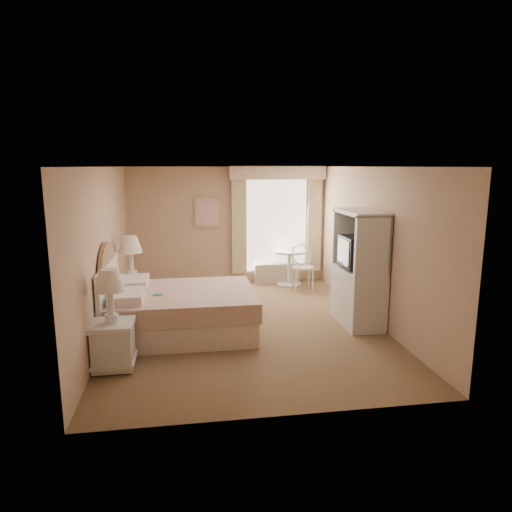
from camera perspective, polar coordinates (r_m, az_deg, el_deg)
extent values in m
cube|color=brown|center=(7.41, -1.35, -8.62)|extent=(4.20, 5.50, 0.01)
cube|color=silver|center=(6.97, -1.45, 11.10)|extent=(4.20, 5.50, 0.01)
cube|color=tan|center=(9.79, -3.50, 3.77)|extent=(4.20, 0.01, 2.50)
cube|color=tan|center=(4.44, 3.25, -5.32)|extent=(4.20, 0.01, 2.50)
cube|color=tan|center=(7.13, -18.39, 0.42)|extent=(0.01, 5.50, 2.50)
cube|color=tan|center=(7.64, 14.42, 1.34)|extent=(0.01, 5.50, 2.50)
cube|color=white|center=(9.91, 2.58, 3.87)|extent=(1.30, 0.02, 2.00)
cube|color=tan|center=(9.73, -2.17, 3.74)|extent=(0.30, 0.08, 2.05)
cube|color=tan|center=(10.06, 7.29, 3.90)|extent=(0.30, 0.08, 2.05)
cube|color=tan|center=(9.74, 2.75, 10.35)|extent=(2.05, 0.20, 0.28)
cube|color=beige|center=(10.01, 2.63, -2.11)|extent=(1.00, 0.22, 0.42)
cube|color=tan|center=(9.69, -6.17, 5.43)|extent=(0.52, 0.03, 0.62)
cube|color=beige|center=(9.67, -6.16, 5.42)|extent=(0.42, 0.02, 0.52)
cube|color=tan|center=(7.12, -9.25, -8.02)|extent=(2.14, 1.63, 0.37)
cube|color=#C6A195|center=(7.02, -9.33, -5.51)|extent=(2.20, 1.69, 0.29)
cube|color=beige|center=(6.65, -15.85, -4.92)|extent=(0.46, 0.63, 0.14)
cube|color=beige|center=(7.39, -15.15, -3.27)|extent=(0.46, 0.63, 0.14)
cube|color=#268E3D|center=(6.85, -12.19, -4.76)|extent=(0.14, 0.10, 0.01)
cube|color=silver|center=(7.10, -17.88, -5.30)|extent=(0.06, 1.73, 1.12)
cylinder|color=#9E7954|center=(7.08, -17.92, -4.50)|extent=(0.05, 1.53, 1.53)
cube|color=silver|center=(6.09, -17.38, -10.80)|extent=(0.48, 0.48, 0.52)
cube|color=silver|center=(5.99, -17.54, -8.20)|extent=(0.52, 0.52, 0.06)
cube|color=silver|center=(6.16, -17.28, -12.33)|extent=(0.52, 0.52, 0.05)
cylinder|color=silver|center=(5.97, -17.59, -7.45)|extent=(0.17, 0.17, 0.10)
cylinder|color=silver|center=(5.91, -17.71, -5.53)|extent=(0.07, 0.07, 0.42)
cone|color=white|center=(5.83, -17.87, -2.87)|extent=(0.38, 0.38, 0.27)
cube|color=silver|center=(8.23, -15.12, -4.83)|extent=(0.50, 0.50, 0.55)
cube|color=silver|center=(8.15, -15.23, -2.75)|extent=(0.55, 0.55, 0.07)
cube|color=silver|center=(8.28, -15.05, -6.07)|extent=(0.55, 0.55, 0.05)
cylinder|color=silver|center=(8.13, -15.26, -2.15)|extent=(0.18, 0.18, 0.11)
cylinder|color=silver|center=(8.08, -15.34, -0.64)|extent=(0.08, 0.08, 0.44)
cone|color=white|center=(8.03, -15.45, 1.43)|extent=(0.39, 0.39, 0.29)
cylinder|color=silver|center=(9.88, 4.14, -3.47)|extent=(0.52, 0.52, 0.03)
cylinder|color=silver|center=(9.80, 4.17, -1.45)|extent=(0.08, 0.08, 0.70)
cylinder|color=silver|center=(9.73, 4.20, 0.58)|extent=(0.70, 0.70, 0.04)
cylinder|color=silver|center=(9.28, 5.04, -3.10)|extent=(0.03, 0.03, 0.46)
cylinder|color=silver|center=(9.35, 7.11, -3.02)|extent=(0.03, 0.03, 0.46)
cylinder|color=silver|center=(9.60, 4.60, -2.59)|extent=(0.03, 0.03, 0.46)
cylinder|color=silver|center=(9.68, 6.61, -2.52)|extent=(0.03, 0.03, 0.46)
cylinder|color=silver|center=(9.42, 5.87, -1.39)|extent=(0.46, 0.46, 0.04)
torus|color=silver|center=(9.51, 5.71, 0.23)|extent=(0.44, 0.12, 0.44)
cylinder|color=silver|center=(9.51, 4.64, -0.06)|extent=(0.03, 0.03, 0.41)
cylinder|color=silver|center=(9.59, 6.67, -0.01)|extent=(0.03, 0.03, 0.41)
cube|color=silver|center=(7.55, 12.57, -4.92)|extent=(0.55, 1.10, 0.90)
cube|color=silver|center=(6.89, 14.43, 1.17)|extent=(0.55, 0.08, 0.90)
cube|color=silver|center=(7.83, 11.50, 2.46)|extent=(0.55, 0.08, 0.90)
cube|color=silver|center=(7.30, 13.02, 5.36)|extent=(0.55, 1.10, 0.06)
cube|color=silver|center=(7.45, 14.70, 1.89)|extent=(0.04, 1.10, 0.90)
cube|color=black|center=(7.38, 12.67, 0.55)|extent=(0.48, 0.60, 0.48)
cube|color=black|center=(7.29, 10.91, 0.50)|extent=(0.02, 0.50, 0.40)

